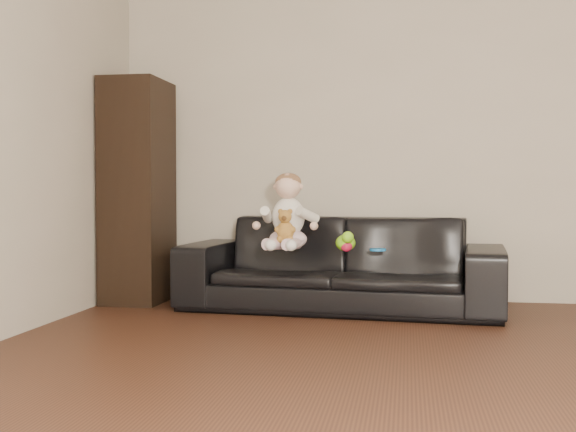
% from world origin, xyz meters
% --- Properties ---
extents(floor, '(5.50, 5.50, 0.00)m').
position_xyz_m(floor, '(0.00, 0.00, 0.00)').
color(floor, '#3D2215').
rests_on(floor, ground).
extents(wall_back, '(5.00, 0.00, 5.00)m').
position_xyz_m(wall_back, '(0.00, 2.75, 1.30)').
color(wall_back, '#B7AE9A').
rests_on(wall_back, ground).
extents(sofa, '(2.16, 1.00, 0.61)m').
position_xyz_m(sofa, '(-0.83, 2.25, 0.31)').
color(sofa, black).
rests_on(sofa, floor).
extents(cabinet, '(0.39, 0.54, 1.57)m').
position_xyz_m(cabinet, '(-2.28, 2.35, 0.78)').
color(cabinet, black).
rests_on(cabinet, floor).
extents(shelf_item, '(0.18, 0.25, 0.28)m').
position_xyz_m(shelf_item, '(-2.26, 2.35, 1.14)').
color(shelf_item, silver).
rests_on(shelf_item, cabinet).
extents(baby, '(0.38, 0.46, 0.50)m').
position_xyz_m(baby, '(-1.17, 2.14, 0.62)').
color(baby, silver).
rests_on(baby, sofa).
extents(teddy_bear, '(0.12, 0.12, 0.21)m').
position_xyz_m(teddy_bear, '(-1.16, 1.98, 0.57)').
color(teddy_bear, '#A7752F').
rests_on(teddy_bear, sofa).
extents(toy_green, '(0.17, 0.19, 0.11)m').
position_xyz_m(toy_green, '(-0.79, 2.07, 0.46)').
color(toy_green, '#85E31A').
rests_on(toy_green, sofa).
extents(toy_rattle, '(0.09, 0.09, 0.07)m').
position_xyz_m(toy_rattle, '(-0.78, 2.03, 0.44)').
color(toy_rattle, red).
rests_on(toy_rattle, sofa).
extents(toy_blue_disc, '(0.13, 0.13, 0.01)m').
position_xyz_m(toy_blue_disc, '(-0.58, 2.14, 0.41)').
color(toy_blue_disc, blue).
rests_on(toy_blue_disc, sofa).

